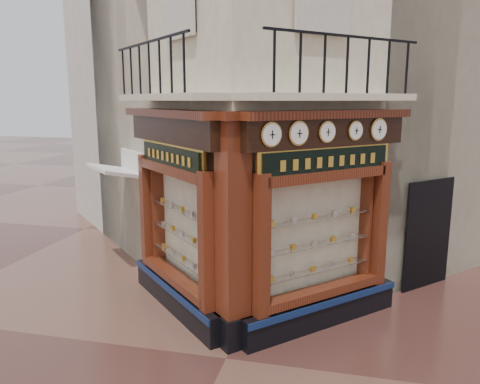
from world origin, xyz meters
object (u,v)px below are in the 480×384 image
(clock_a, at_px, (271,135))
(clock_e, at_px, (378,129))
(clock_c, at_px, (327,132))
(signboard_right, at_px, (328,161))
(signboard_left, at_px, (171,157))
(corner_pilaster, at_px, (233,235))
(clock_b, at_px, (298,133))
(awning, at_px, (121,268))
(clock_d, at_px, (355,131))

(clock_a, bearing_deg, clock_e, 0.00)
(clock_c, bearing_deg, signboard_right, 35.82)
(signboard_left, bearing_deg, corner_pilaster, -169.75)
(clock_b, distance_m, signboard_right, 0.93)
(corner_pilaster, distance_m, awning, 5.08)
(signboard_right, bearing_deg, corner_pilaster, 169.75)
(corner_pilaster, relative_size, clock_b, 9.83)
(clock_e, distance_m, signboard_right, 1.22)
(awning, distance_m, signboard_right, 6.28)
(clock_e, relative_size, signboard_right, 0.19)
(clock_b, xyz_separation_m, signboard_left, (-2.46, 0.62, -0.52))
(clock_d, relative_size, awning, 0.21)
(clock_a, relative_size, clock_b, 0.98)
(clock_a, relative_size, signboard_left, 0.20)
(clock_b, bearing_deg, clock_a, 180.00)
(clock_a, distance_m, clock_d, 1.82)
(clock_e, height_order, signboard_left, clock_e)
(awning, height_order, signboard_right, signboard_right)
(clock_c, distance_m, awning, 6.59)
(clock_d, height_order, clock_e, clock_e)
(clock_e, bearing_deg, clock_a, -180.00)
(clock_e, bearing_deg, signboard_left, 145.46)
(signboard_left, bearing_deg, clock_a, -160.79)
(corner_pilaster, height_order, signboard_right, corner_pilaster)
(corner_pilaster, distance_m, signboard_right, 2.12)
(clock_d, distance_m, clock_e, 0.59)
(clock_a, height_order, clock_c, clock_a)
(clock_b, relative_size, signboard_left, 0.21)
(clock_a, xyz_separation_m, awning, (-4.26, 2.93, -3.62))
(clock_a, distance_m, awning, 6.31)
(corner_pilaster, relative_size, awning, 2.36)
(clock_b, bearing_deg, clock_e, 0.00)
(clock_d, bearing_deg, clock_c, 180.00)
(clock_a, height_order, clock_b, clock_b)
(corner_pilaster, bearing_deg, signboard_left, 100.25)
(signboard_right, bearing_deg, clock_d, -12.25)
(clock_a, distance_m, clock_b, 0.54)
(clock_a, bearing_deg, clock_d, -0.00)
(clock_b, bearing_deg, clock_d, 0.00)
(clock_d, distance_m, signboard_right, 0.74)
(clock_a, bearing_deg, signboard_right, 4.83)
(clock_e, bearing_deg, clock_c, -180.00)
(corner_pilaster, distance_m, clock_d, 2.84)
(clock_b, bearing_deg, signboard_right, 8.21)
(signboard_left, bearing_deg, signboard_right, -135.00)
(clock_a, xyz_separation_m, signboard_right, (0.85, 1.00, -0.52))
(corner_pilaster, height_order, clock_d, corner_pilaster)
(clock_d, relative_size, signboard_right, 0.16)
(clock_d, bearing_deg, signboard_right, 167.75)
(signboard_left, bearing_deg, clock_d, -130.21)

